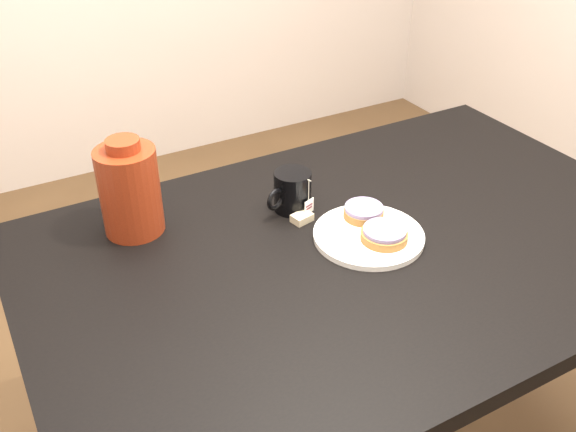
% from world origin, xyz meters
% --- Properties ---
extents(table, '(1.40, 0.90, 0.75)m').
position_xyz_m(table, '(0.00, 0.00, 0.67)').
color(table, black).
rests_on(table, ground_plane).
extents(plate, '(0.24, 0.24, 0.02)m').
position_xyz_m(plate, '(0.02, 0.00, 0.76)').
color(plate, white).
rests_on(plate, table).
extents(bagel_back, '(0.12, 0.12, 0.03)m').
position_xyz_m(bagel_back, '(0.05, 0.06, 0.78)').
color(bagel_back, brown).
rests_on(bagel_back, plate).
extents(bagel_front, '(0.11, 0.11, 0.03)m').
position_xyz_m(bagel_front, '(0.03, -0.03, 0.78)').
color(bagel_front, brown).
rests_on(bagel_front, plate).
extents(mug, '(0.14, 0.11, 0.09)m').
position_xyz_m(mug, '(-0.07, 0.18, 0.80)').
color(mug, black).
rests_on(mug, table).
extents(teabag_pouch, '(0.05, 0.04, 0.02)m').
position_xyz_m(teabag_pouch, '(-0.07, 0.13, 0.76)').
color(teabag_pouch, '#C6B793').
rests_on(teabag_pouch, table).
extents(bagel_package, '(0.15, 0.15, 0.22)m').
position_xyz_m(bagel_package, '(-0.40, 0.28, 0.85)').
color(bagel_package, '#5E190C').
rests_on(bagel_package, table).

